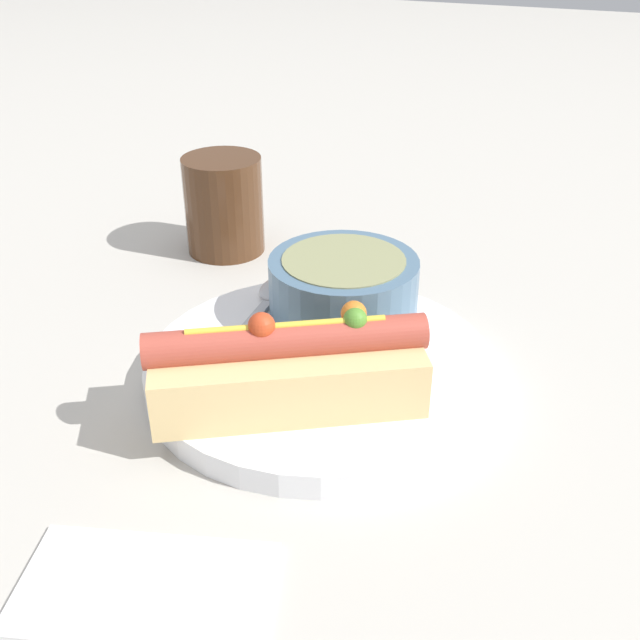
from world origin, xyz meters
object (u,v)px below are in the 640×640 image
(soup_bowl, at_px, (343,285))
(spoon, at_px, (266,303))
(hot_dog, at_px, (282,366))
(drinking_glass, at_px, (224,205))

(soup_bowl, height_order, spoon, soup_bowl)
(spoon, bearing_deg, soup_bowl, -82.74)
(hot_dog, height_order, soup_bowl, hot_dog)
(drinking_glass, bearing_deg, hot_dog, -53.80)
(spoon, height_order, drinking_glass, drinking_glass)
(hot_dog, xyz_separation_m, drinking_glass, (-0.17, 0.23, 0.00))
(soup_bowl, xyz_separation_m, spoon, (-0.06, -0.01, -0.02))
(hot_dog, bearing_deg, drinking_glass, 95.66)
(spoon, xyz_separation_m, drinking_glass, (-0.10, 0.12, 0.02))
(hot_dog, xyz_separation_m, spoon, (-0.06, 0.11, -0.02))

